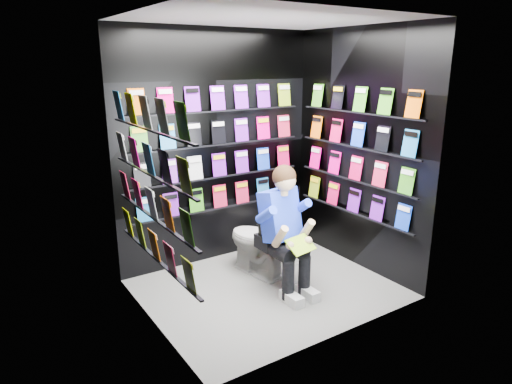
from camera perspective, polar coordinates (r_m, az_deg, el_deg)
floor at (r=4.77m, az=1.43°, el=-11.98°), size 2.40×2.40×0.00m
ceiling at (r=4.23m, az=1.69°, el=20.88°), size 2.40×2.40×0.00m
wall_back at (r=5.16m, az=-4.83°, el=5.44°), size 2.40×0.04×2.60m
wall_front at (r=3.57m, az=10.74°, el=0.48°), size 2.40×0.04×2.60m
wall_left at (r=3.78m, az=-13.55°, el=1.19°), size 0.04×2.00×2.60m
wall_right at (r=5.09m, az=12.76°, el=4.96°), size 0.04×2.00×2.60m
comics_back at (r=5.13m, az=-4.67°, el=5.44°), size 2.10×0.06×1.37m
comics_left at (r=3.79m, az=-13.13°, el=1.32°), size 0.06×1.70×1.37m
comics_right at (r=5.07m, az=12.52°, el=4.98°), size 0.06×1.70×1.37m
toilet at (r=4.96m, az=0.22°, el=-6.17°), size 0.54×0.81×0.73m
longbox at (r=5.39m, az=3.52°, el=-6.92°), size 0.25×0.41×0.29m
longbox_lid at (r=5.33m, az=3.55°, el=-5.33°), size 0.27×0.43×0.03m
reader at (r=4.53m, az=2.89°, el=-2.96°), size 0.64×0.83×1.40m
held_comic at (r=4.34m, az=5.59°, el=-6.57°), size 0.31×0.21×0.12m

